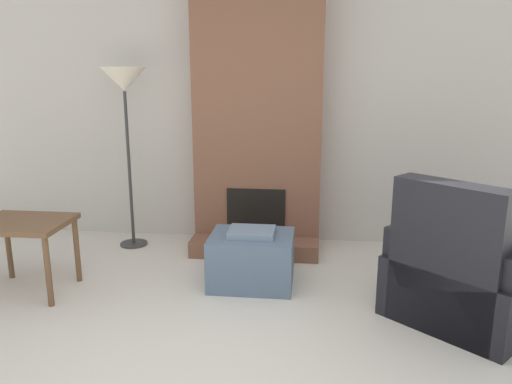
{
  "coord_description": "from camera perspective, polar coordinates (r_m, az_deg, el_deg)",
  "views": [
    {
      "loc": [
        0.52,
        -2.04,
        1.7
      ],
      "look_at": [
        0.0,
        2.5,
        0.58
      ],
      "focal_mm": 35.0,
      "sensor_mm": 36.0,
      "label": 1
    }
  ],
  "objects": [
    {
      "name": "floor_lamp_left",
      "position": [
        4.89,
        -14.82,
        11.47
      ],
      "size": [
        0.42,
        0.42,
        1.73
      ],
      "color": "#333333",
      "rests_on": "ground_plane"
    },
    {
      "name": "wall_back",
      "position": [
        5.0,
        0.55,
        9.16
      ],
      "size": [
        6.97,
        0.06,
        2.6
      ],
      "primitive_type": "cube",
      "color": "#BCB7AD",
      "rests_on": "ground_plane"
    },
    {
      "name": "side_table",
      "position": [
        4.24,
        -25.0,
        -4.09
      ],
      "size": [
        0.68,
        0.54,
        0.58
      ],
      "color": "brown",
      "rests_on": "ground_plane"
    },
    {
      "name": "fireplace",
      "position": [
        4.77,
        0.25,
        8.27
      ],
      "size": [
        1.2,
        0.68,
        2.6
      ],
      "color": "brown",
      "rests_on": "ground_plane"
    },
    {
      "name": "ottoman",
      "position": [
        4.07,
        -0.5,
        -7.62
      ],
      "size": [
        0.66,
        0.53,
        0.47
      ],
      "color": "slate",
      "rests_on": "ground_plane"
    },
    {
      "name": "armchair",
      "position": [
        3.77,
        22.58,
        -9.02
      ],
      "size": [
        1.26,
        1.26,
        1.02
      ],
      "rotation": [
        0.0,
        0.0,
        2.43
      ],
      "color": "black",
      "rests_on": "ground_plane"
    }
  ]
}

